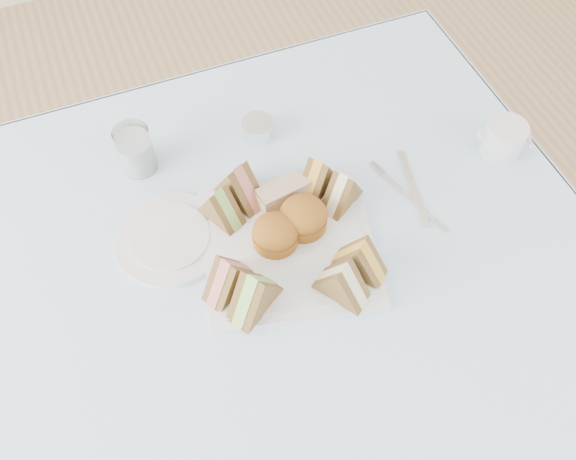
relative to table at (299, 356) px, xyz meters
name	(u,v)px	position (x,y,z in m)	size (l,w,h in m)	color
floor	(297,408)	(0.00, 0.00, -0.37)	(4.00, 4.00, 0.00)	#9E7751
table	(299,356)	(0.00, 0.00, 0.00)	(0.90, 0.90, 0.74)	brown
tablecloth	(303,271)	(0.00, 0.00, 0.37)	(1.02, 1.02, 0.01)	#CAE1FE
serving_plate	(288,244)	(-0.01, 0.05, 0.38)	(0.28, 0.28, 0.01)	silver
sandwich_fl_a	(228,275)	(-0.12, 0.01, 0.43)	(0.09, 0.04, 0.08)	brown
sandwich_fl_b	(254,291)	(-0.09, -0.03, 0.43)	(0.10, 0.04, 0.08)	brown
sandwich_fr_a	(360,257)	(0.08, -0.04, 0.43)	(0.09, 0.04, 0.08)	brown
sandwich_fr_b	(342,280)	(0.04, -0.06, 0.43)	(0.09, 0.04, 0.08)	brown
sandwich_bl_a	(220,204)	(-0.09, 0.14, 0.43)	(0.08, 0.04, 0.08)	brown
sandwich_bl_b	(239,183)	(-0.05, 0.17, 0.43)	(0.10, 0.04, 0.08)	brown
sandwich_br_a	(342,189)	(0.11, 0.09, 0.43)	(0.08, 0.04, 0.08)	brown
sandwich_br_b	(318,175)	(0.08, 0.14, 0.43)	(0.08, 0.04, 0.08)	brown
scone_left	(275,233)	(-0.02, 0.06, 0.41)	(0.08, 0.08, 0.05)	brown
scone_right	(303,216)	(0.03, 0.07, 0.41)	(0.08, 0.08, 0.05)	brown
pastry_slice	(283,194)	(0.02, 0.13, 0.41)	(0.09, 0.04, 0.04)	beige
side_plate	(170,238)	(-0.18, 0.14, 0.38)	(0.19, 0.19, 0.01)	silver
water_glass	(136,150)	(-0.19, 0.31, 0.42)	(0.06, 0.06, 0.09)	white
tea_strainer	(258,130)	(0.03, 0.30, 0.39)	(0.06, 0.06, 0.03)	silver
knife	(413,188)	(0.25, 0.08, 0.38)	(0.01, 0.17, 0.00)	silver
fork	(414,202)	(0.23, 0.05, 0.38)	(0.01, 0.16, 0.00)	silver
creamer_jug	(504,139)	(0.44, 0.10, 0.41)	(0.07, 0.07, 0.07)	silver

